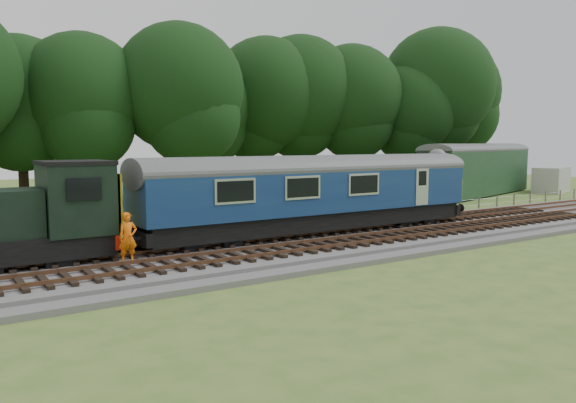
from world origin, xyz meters
TOP-DOWN VIEW (x-y plane):
  - ground at (0.00, 0.00)m, footprint 120.00×120.00m
  - ballast at (0.00, 0.00)m, footprint 70.00×7.00m
  - track_north at (0.00, 1.40)m, footprint 67.20×2.40m
  - track_south at (0.00, -1.60)m, footprint 67.20×2.40m
  - fence at (0.00, 4.50)m, footprint 64.00×0.12m
  - tree_line at (0.00, 22.00)m, footprint 70.00×8.00m
  - dmu_railcar at (-0.36, 1.40)m, footprint 18.05×2.86m
  - worker at (-10.18, -0.29)m, footprint 0.70×0.48m
  - parked_coach at (25.53, 12.05)m, footprint 18.03×7.93m
  - shed at (16.28, 11.80)m, footprint 4.12×4.12m
  - caravan at (34.37, 10.38)m, footprint 5.44×3.85m

SIDE VIEW (x-z plane):
  - ground at x=0.00m, z-range 0.00..0.00m
  - fence at x=0.00m, z-range -0.50..0.50m
  - tree_line at x=0.00m, z-range -9.00..9.00m
  - ballast at x=0.00m, z-range 0.00..0.35m
  - track_north at x=0.00m, z-range 0.31..0.52m
  - track_south at x=0.00m, z-range 0.31..0.52m
  - caravan at x=34.37m, z-range 0.00..2.41m
  - worker at x=-10.18m, z-range 0.35..2.23m
  - shed at x=16.28m, z-range 0.02..2.59m
  - parked_coach at x=25.53m, z-range 0.28..4.85m
  - dmu_railcar at x=-0.36m, z-range 0.67..4.54m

